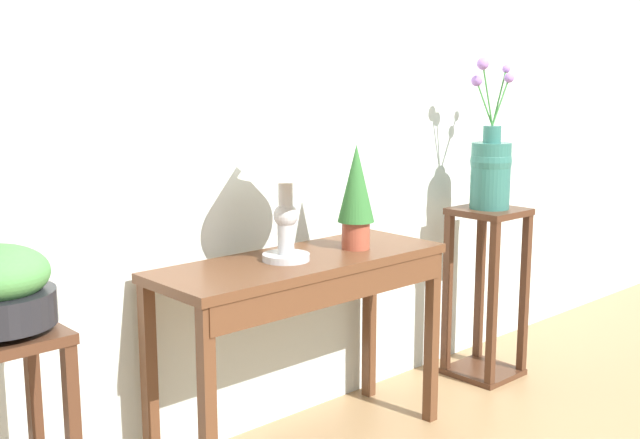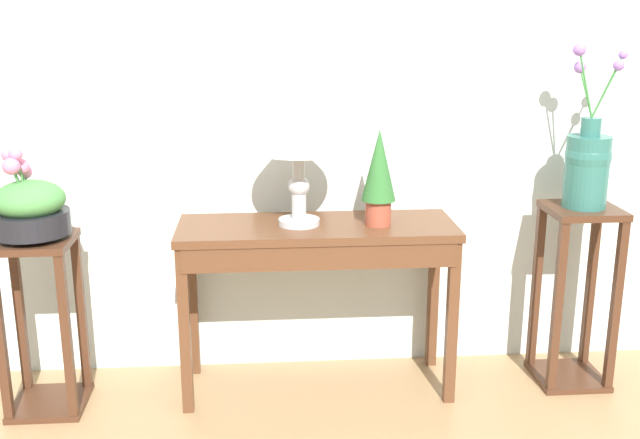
% 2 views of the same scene
% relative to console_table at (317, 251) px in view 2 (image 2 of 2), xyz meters
% --- Properties ---
extents(back_wall_with_art, '(9.00, 0.10, 2.80)m').
position_rel_console_table_xyz_m(back_wall_with_art, '(-0.10, 0.32, 0.75)').
color(back_wall_with_art, silver).
rests_on(back_wall_with_art, ground).
extents(console_table, '(1.17, 0.42, 0.76)m').
position_rel_console_table_xyz_m(console_table, '(0.00, 0.00, 0.00)').
color(console_table, '#56331E').
rests_on(console_table, ground).
extents(table_lamp, '(0.34, 0.34, 0.55)m').
position_rel_console_table_xyz_m(table_lamp, '(-0.07, 0.02, 0.51)').
color(table_lamp, '#B7B7BC').
rests_on(table_lamp, console_table).
extents(potted_plant_on_console, '(0.14, 0.14, 0.41)m').
position_rel_console_table_xyz_m(potted_plant_on_console, '(0.25, -0.01, 0.33)').
color(potted_plant_on_console, '#9E4733').
rests_on(potted_plant_on_console, console_table).
extents(pedestal_stand_left, '(0.30, 0.30, 0.75)m').
position_rel_console_table_xyz_m(pedestal_stand_left, '(-1.14, -0.07, -0.27)').
color(pedestal_stand_left, '#472819').
rests_on(pedestal_stand_left, ground).
extents(planter_bowl_wide_left, '(0.30, 0.30, 0.37)m').
position_rel_console_table_xyz_m(planter_bowl_wide_left, '(-1.14, -0.07, 0.23)').
color(planter_bowl_wide_left, black).
rests_on(planter_bowl_wide_left, pedestal_stand_left).
extents(pedestal_stand_right, '(0.30, 0.30, 0.81)m').
position_rel_console_table_xyz_m(pedestal_stand_right, '(1.14, 0.00, -0.24)').
color(pedestal_stand_right, '#472819').
rests_on(pedestal_stand_right, ground).
extents(flower_vase_tall_right, '(0.23, 0.19, 0.69)m').
position_rel_console_table_xyz_m(flower_vase_tall_right, '(1.14, 0.00, 0.36)').
color(flower_vase_tall_right, '#2D665B').
rests_on(flower_vase_tall_right, pedestal_stand_right).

